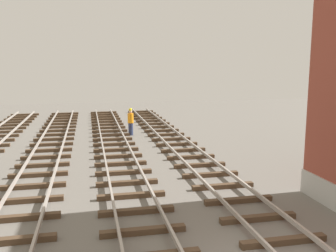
% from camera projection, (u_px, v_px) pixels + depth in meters
% --- Properties ---
extents(track_worker_foreground, '(0.40, 0.40, 1.87)m').
position_uv_depth(track_worker_foreground, '(131.00, 122.00, 25.52)').
color(track_worker_foreground, '#262D4C').
rests_on(track_worker_foreground, ground).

